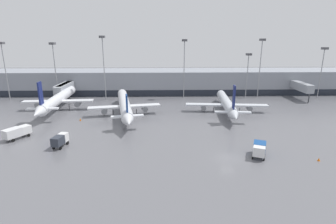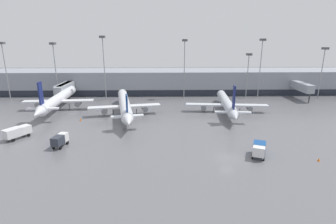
{
  "view_description": "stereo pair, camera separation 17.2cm",
  "coord_description": "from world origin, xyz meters",
  "px_view_note": "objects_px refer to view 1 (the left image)",
  "views": [
    {
      "loc": [
        -12.13,
        -43.94,
        21.23
      ],
      "look_at": [
        -10.52,
        20.98,
        3.0
      ],
      "focal_mm": 28.0,
      "sensor_mm": 36.0,
      "label": 1
    },
    {
      "loc": [
        -11.96,
        -43.95,
        21.23
      ],
      "look_at": [
        -10.52,
        20.98,
        3.0
      ],
      "focal_mm": 28.0,
      "sensor_mm": 36.0,
      "label": 2
    }
  ],
  "objects_px": {
    "apron_light_mast_3": "(3,55)",
    "apron_light_mast_6": "(103,51)",
    "service_truck_2": "(17,132)",
    "traffic_cone_0": "(319,159)",
    "apron_light_mast_1": "(261,52)",
    "service_truck_1": "(259,149)",
    "apron_light_mast_4": "(54,55)",
    "apron_light_mast_7": "(248,62)",
    "apron_light_mast_0": "(323,58)",
    "parked_jet_0": "(125,105)",
    "traffic_cone_1": "(80,119)",
    "parked_jet_3": "(227,103)",
    "apron_light_mast_5": "(184,53)",
    "parked_jet_1": "(58,99)",
    "service_truck_0": "(60,140)"
  },
  "relations": [
    {
      "from": "traffic_cone_0",
      "to": "apron_light_mast_5",
      "type": "distance_m",
      "value": 58.64
    },
    {
      "from": "service_truck_1",
      "to": "apron_light_mast_7",
      "type": "relative_size",
      "value": 0.29
    },
    {
      "from": "apron_light_mast_1",
      "to": "apron_light_mast_7",
      "type": "relative_size",
      "value": 1.32
    },
    {
      "from": "service_truck_0",
      "to": "apron_light_mast_0",
      "type": "distance_m",
      "value": 90.19
    },
    {
      "from": "parked_jet_0",
      "to": "parked_jet_1",
      "type": "relative_size",
      "value": 1.03
    },
    {
      "from": "service_truck_1",
      "to": "apron_light_mast_3",
      "type": "bearing_deg",
      "value": -101.28
    },
    {
      "from": "parked_jet_3",
      "to": "apron_light_mast_5",
      "type": "height_order",
      "value": "apron_light_mast_5"
    },
    {
      "from": "parked_jet_0",
      "to": "traffic_cone_0",
      "type": "relative_size",
      "value": 68.23
    },
    {
      "from": "service_truck_2",
      "to": "apron_light_mast_3",
      "type": "relative_size",
      "value": 0.3
    },
    {
      "from": "service_truck_0",
      "to": "apron_light_mast_1",
      "type": "bearing_deg",
      "value": -40.67
    },
    {
      "from": "service_truck_1",
      "to": "service_truck_2",
      "type": "distance_m",
      "value": 50.87
    },
    {
      "from": "parked_jet_0",
      "to": "apron_light_mast_0",
      "type": "distance_m",
      "value": 71.97
    },
    {
      "from": "apron_light_mast_3",
      "to": "apron_light_mast_6",
      "type": "distance_m",
      "value": 34.57
    },
    {
      "from": "service_truck_2",
      "to": "apron_light_mast_7",
      "type": "height_order",
      "value": "apron_light_mast_7"
    },
    {
      "from": "traffic_cone_0",
      "to": "apron_light_mast_0",
      "type": "xyz_separation_m",
      "value": [
        29.24,
        50.79,
        14.19
      ]
    },
    {
      "from": "apron_light_mast_1",
      "to": "apron_light_mast_6",
      "type": "relative_size",
      "value": 0.96
    },
    {
      "from": "parked_jet_0",
      "to": "parked_jet_1",
      "type": "bearing_deg",
      "value": 63.22
    },
    {
      "from": "parked_jet_3",
      "to": "service_truck_2",
      "type": "bearing_deg",
      "value": 117.12
    },
    {
      "from": "service_truck_2",
      "to": "apron_light_mast_5",
      "type": "distance_m",
      "value": 58.61
    },
    {
      "from": "parked_jet_0",
      "to": "apron_light_mast_6",
      "type": "xyz_separation_m",
      "value": [
        -9.44,
        19.78,
        14.02
      ]
    },
    {
      "from": "apron_light_mast_0",
      "to": "apron_light_mast_5",
      "type": "distance_m",
      "value": 49.38
    },
    {
      "from": "parked_jet_0",
      "to": "service_truck_2",
      "type": "height_order",
      "value": "parked_jet_0"
    },
    {
      "from": "apron_light_mast_0",
      "to": "apron_light_mast_7",
      "type": "xyz_separation_m",
      "value": [
        -25.86,
        2.73,
        -1.51
      ]
    },
    {
      "from": "parked_jet_1",
      "to": "service_truck_2",
      "type": "bearing_deg",
      "value": 176.6
    },
    {
      "from": "apron_light_mast_7",
      "to": "traffic_cone_1",
      "type": "bearing_deg",
      "value": -152.18
    },
    {
      "from": "apron_light_mast_1",
      "to": "apron_light_mast_3",
      "type": "height_order",
      "value": "apron_light_mast_1"
    },
    {
      "from": "service_truck_0",
      "to": "apron_light_mast_7",
      "type": "relative_size",
      "value": 0.27
    },
    {
      "from": "apron_light_mast_3",
      "to": "apron_light_mast_7",
      "type": "xyz_separation_m",
      "value": [
        86.2,
        2.49,
        -2.77
      ]
    },
    {
      "from": "parked_jet_3",
      "to": "apron_light_mast_5",
      "type": "bearing_deg",
      "value": 34.64
    },
    {
      "from": "parked_jet_1",
      "to": "parked_jet_3",
      "type": "bearing_deg",
      "value": -97.64
    },
    {
      "from": "parked_jet_1",
      "to": "apron_light_mast_5",
      "type": "xyz_separation_m",
      "value": [
        39.96,
        16.1,
        13.0
      ]
    },
    {
      "from": "parked_jet_3",
      "to": "parked_jet_1",
      "type": "bearing_deg",
      "value": 91.11
    },
    {
      "from": "service_truck_2",
      "to": "traffic_cone_1",
      "type": "relative_size",
      "value": 8.6
    },
    {
      "from": "service_truck_1",
      "to": "traffic_cone_1",
      "type": "height_order",
      "value": "service_truck_1"
    },
    {
      "from": "traffic_cone_0",
      "to": "apron_light_mast_7",
      "type": "xyz_separation_m",
      "value": [
        3.39,
        53.51,
        12.68
      ]
    },
    {
      "from": "parked_jet_1",
      "to": "apron_light_mast_7",
      "type": "relative_size",
      "value": 2.27
    },
    {
      "from": "apron_light_mast_3",
      "to": "apron_light_mast_7",
      "type": "relative_size",
      "value": 1.25
    },
    {
      "from": "apron_light_mast_1",
      "to": "apron_light_mast_7",
      "type": "distance_m",
      "value": 5.56
    },
    {
      "from": "parked_jet_1",
      "to": "apron_light_mast_3",
      "type": "bearing_deg",
      "value": 54.22
    },
    {
      "from": "parked_jet_0",
      "to": "traffic_cone_0",
      "type": "distance_m",
      "value": 49.45
    },
    {
      "from": "apron_light_mast_4",
      "to": "apron_light_mast_7",
      "type": "height_order",
      "value": "apron_light_mast_4"
    },
    {
      "from": "service_truck_1",
      "to": "apron_light_mast_0",
      "type": "xyz_separation_m",
      "value": [
        39.41,
        48.67,
        12.9
      ]
    },
    {
      "from": "service_truck_0",
      "to": "service_truck_2",
      "type": "distance_m",
      "value": 12.11
    },
    {
      "from": "apron_light_mast_3",
      "to": "apron_light_mast_6",
      "type": "relative_size",
      "value": 0.91
    },
    {
      "from": "parked_jet_0",
      "to": "service_truck_2",
      "type": "relative_size",
      "value": 6.3
    },
    {
      "from": "service_truck_2",
      "to": "apron_light_mast_0",
      "type": "relative_size",
      "value": 0.32
    },
    {
      "from": "parked_jet_0",
      "to": "apron_light_mast_5",
      "type": "distance_m",
      "value": 31.99
    },
    {
      "from": "service_truck_2",
      "to": "traffic_cone_0",
      "type": "height_order",
      "value": "service_truck_2"
    },
    {
      "from": "service_truck_2",
      "to": "apron_light_mast_5",
      "type": "xyz_separation_m",
      "value": [
        39.93,
        40.3,
        14.74
      ]
    },
    {
      "from": "service_truck_1",
      "to": "apron_light_mast_3",
      "type": "relative_size",
      "value": 0.23
    }
  ]
}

